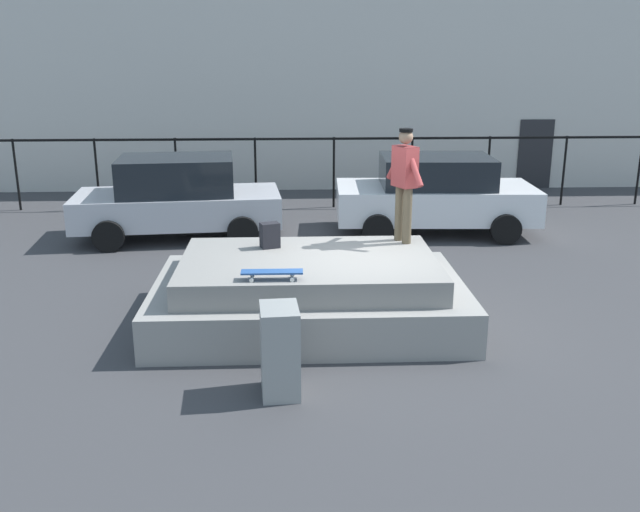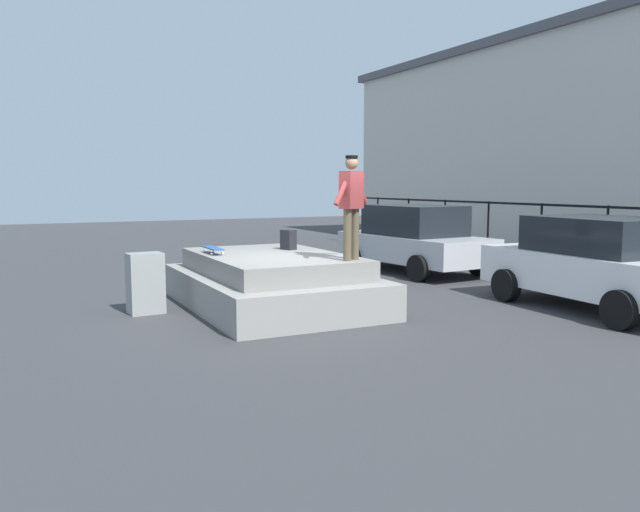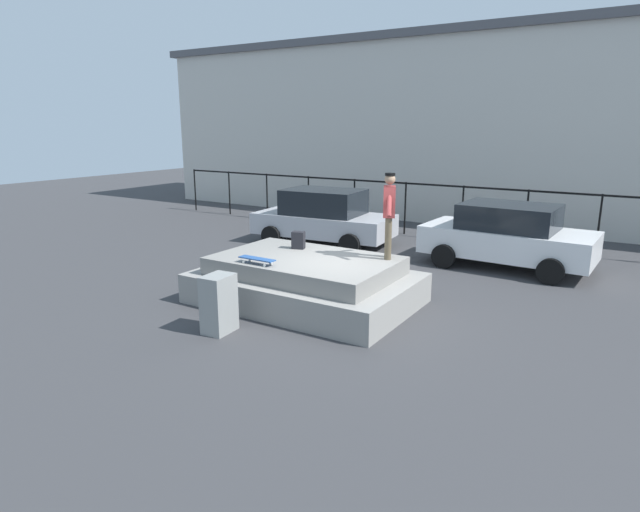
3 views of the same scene
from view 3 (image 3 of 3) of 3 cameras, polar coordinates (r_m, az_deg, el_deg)
ground_plane at (r=11.16m, az=2.39°, el=-5.60°), size 60.00×60.00×0.00m
concrete_ledge at (r=11.41m, az=-1.56°, el=-2.76°), size 4.55×2.97×0.99m
skateboarder at (r=11.07m, az=7.40°, el=4.94°), size 0.48×0.89×1.78m
skateboard at (r=10.77m, az=-6.75°, el=-0.33°), size 0.82×0.23×0.12m
backpack at (r=12.01m, az=-2.33°, el=1.71°), size 0.33×0.28×0.39m
car_silver_sedan_near at (r=16.89m, az=0.39°, el=4.22°), size 4.49×2.47×1.74m
car_white_sedan_mid at (r=14.97m, az=19.44°, el=2.11°), size 4.40×2.40×1.70m
utility_box at (r=9.94m, az=-10.78°, el=-5.05°), size 0.48×0.63×1.08m
fence_row at (r=17.99m, az=15.03°, el=5.54°), size 24.06×0.06×1.81m
warehouse_building at (r=23.19m, az=19.61°, el=12.78°), size 30.84×6.67×7.14m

